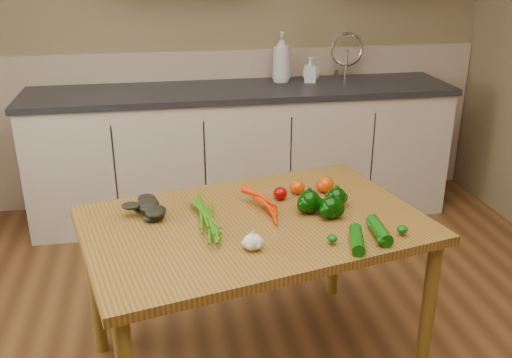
{
  "coord_description": "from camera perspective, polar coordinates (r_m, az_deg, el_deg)",
  "views": [
    {
      "loc": [
        -0.35,
        -1.51,
        1.75
      ],
      "look_at": [
        0.06,
        0.8,
        0.81
      ],
      "focal_mm": 40.0,
      "sensor_mm": 36.0,
      "label": 1
    }
  ],
  "objects": [
    {
      "name": "tomato_c",
      "position": [
        2.6,
        6.94,
        -0.55
      ],
      "size": [
        0.08,
        0.08,
        0.07
      ],
      "primitive_type": "ellipsoid",
      "color": "#D43D05",
      "rests_on": "table"
    },
    {
      "name": "zucchini_a",
      "position": [
        2.24,
        12.22,
        -5.05
      ],
      "size": [
        0.06,
        0.19,
        0.05
      ],
      "primitive_type": "cylinder",
      "rotation": [
        1.57,
        0.0,
        -0.06
      ],
      "color": "#094807",
      "rests_on": "table"
    },
    {
      "name": "soap_bottle_a",
      "position": [
        3.98,
        2.56,
        12.07
      ],
      "size": [
        0.14,
        0.15,
        0.34
      ],
      "primitive_type": "imported",
      "rotation": [
        0.0,
        0.0,
        6.16
      ],
      "color": "silver",
      "rests_on": "counter_run"
    },
    {
      "name": "pepper_b",
      "position": [
        2.46,
        8.05,
        -1.84
      ],
      "size": [
        0.08,
        0.08,
        0.08
      ],
      "primitive_type": "sphere",
      "color": "black",
      "rests_on": "table"
    },
    {
      "name": "room",
      "position": [
        1.79,
        1.63,
        5.6
      ],
      "size": [
        4.04,
        5.04,
        2.64
      ],
      "color": "brown",
      "rests_on": "ground"
    },
    {
      "name": "soap_bottle_c",
      "position": [
        4.04,
        5.58,
        10.87
      ],
      "size": [
        0.18,
        0.18,
        0.16
      ],
      "primitive_type": "imported",
      "rotation": [
        0.0,
        0.0,
        5.67
      ],
      "color": "silver",
      "rests_on": "counter_run"
    },
    {
      "name": "pepper_a",
      "position": [
        2.39,
        5.33,
        -2.27
      ],
      "size": [
        0.1,
        0.1,
        0.1
      ],
      "primitive_type": "sphere",
      "color": "black",
      "rests_on": "table"
    },
    {
      "name": "table",
      "position": [
        2.36,
        -0.15,
        -5.94
      ],
      "size": [
        1.52,
        1.16,
        0.73
      ],
      "rotation": [
        0.0,
        0.0,
        0.23
      ],
      "color": "olive",
      "rests_on": "ground"
    },
    {
      "name": "carrot_bunch",
      "position": [
        2.35,
        -1.01,
        -2.94
      ],
      "size": [
        0.29,
        0.25,
        0.07
      ],
      "primitive_type": null,
      "rotation": [
        0.0,
        0.0,
        0.23
      ],
      "color": "#EE3505",
      "rests_on": "table"
    },
    {
      "name": "soap_bottle_b",
      "position": [
        4.0,
        5.46,
        10.84
      ],
      "size": [
        0.1,
        0.1,
        0.17
      ],
      "primitive_type": "imported",
      "rotation": [
        0.0,
        0.0,
        1.31
      ],
      "color": "silver",
      "rests_on": "counter_run"
    },
    {
      "name": "counter_run",
      "position": [
        3.96,
        -1.29,
        2.89
      ],
      "size": [
        2.84,
        0.64,
        1.14
      ],
      "color": "beige",
      "rests_on": "ground"
    },
    {
      "name": "zucchini_b",
      "position": [
        2.16,
        10.06,
        -5.97
      ],
      "size": [
        0.09,
        0.19,
        0.05
      ],
      "primitive_type": "cylinder",
      "rotation": [
        1.57,
        0.0,
        -0.26
      ],
      "color": "#094807",
      "rests_on": "table"
    },
    {
      "name": "pepper_c",
      "position": [
        2.35,
        7.46,
        -2.83
      ],
      "size": [
        0.09,
        0.09,
        0.09
      ],
      "primitive_type": "sphere",
      "color": "black",
      "rests_on": "table"
    },
    {
      "name": "tomato_a",
      "position": [
        2.51,
        2.44,
        -1.45
      ],
      "size": [
        0.06,
        0.06,
        0.06
      ],
      "primitive_type": "ellipsoid",
      "color": "#980502",
      "rests_on": "table"
    },
    {
      "name": "garlic_bulb",
      "position": [
        2.1,
        -0.32,
        -6.32
      ],
      "size": [
        0.07,
        0.07,
        0.06
      ],
      "primitive_type": "ellipsoid",
      "color": "white",
      "rests_on": "table"
    },
    {
      "name": "leafy_greens",
      "position": [
        2.38,
        -10.97,
        -2.68
      ],
      "size": [
        0.19,
        0.17,
        0.1
      ],
      "primitive_type": null,
      "color": "black",
      "rests_on": "table"
    },
    {
      "name": "tomato_b",
      "position": [
        2.57,
        4.14,
        -0.82
      ],
      "size": [
        0.07,
        0.07,
        0.06
      ],
      "primitive_type": "ellipsoid",
      "color": "#D43D05",
      "rests_on": "table"
    }
  ]
}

